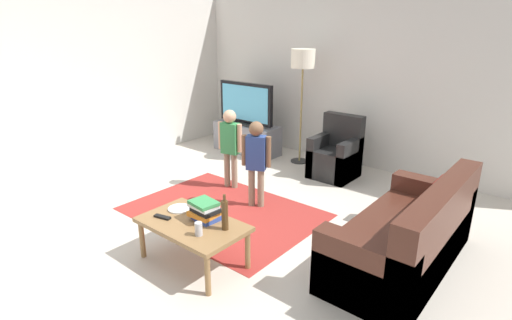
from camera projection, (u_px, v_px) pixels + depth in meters
name	position (u px, v px, depth m)	size (l,w,h in m)	color
ground	(221.00, 230.00, 4.38)	(7.80, 7.80, 0.00)	beige
wall_back	(356.00, 78.00, 6.12)	(6.00, 0.12, 2.70)	silver
wall_left	(69.00, 81.00, 5.76)	(0.12, 6.00, 2.70)	silver
area_rug	(223.00, 212.00, 4.79)	(2.20, 1.60, 0.01)	#9E2D28
tv_stand	(247.00, 138.00, 6.95)	(1.20, 0.44, 0.50)	slate
tv	(246.00, 104.00, 6.74)	(1.10, 0.28, 0.71)	black
couch	(410.00, 240.00, 3.61)	(0.80, 1.80, 0.86)	#472319
armchair	(336.00, 157.00, 5.83)	(0.60, 0.60, 0.90)	black
floor_lamp	(303.00, 65.00, 6.03)	(0.36, 0.36, 1.78)	#262626
child_near_tv	(230.00, 142.00, 5.32)	(0.36, 0.17, 1.08)	gray
child_center	(256.00, 156.00, 4.75)	(0.33, 0.21, 1.07)	gray
coffee_table	(193.00, 227.00, 3.67)	(1.00, 0.60, 0.42)	olive
book_stack	(205.00, 210.00, 3.67)	(0.29, 0.24, 0.19)	#334CA5
bottle	(225.00, 215.00, 3.48)	(0.06, 0.06, 0.33)	#4C3319
tv_remote	(162.00, 217.00, 3.73)	(0.17, 0.05, 0.02)	black
soda_can	(199.00, 229.00, 3.41)	(0.07, 0.07, 0.12)	silver
plate	(179.00, 209.00, 3.90)	(0.22, 0.22, 0.02)	white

